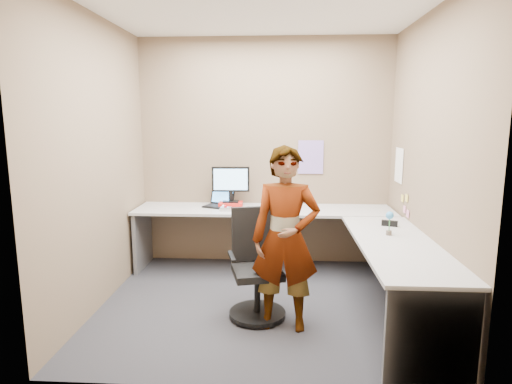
# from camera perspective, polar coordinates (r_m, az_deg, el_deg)

# --- Properties ---
(ground) EXTENTS (3.00, 3.00, 0.00)m
(ground) POSITION_cam_1_polar(r_m,az_deg,el_deg) (4.24, 0.43, -14.73)
(ground) COLOR #242328
(ground) RESTS_ON ground
(wall_back) EXTENTS (3.00, 0.00, 3.00)m
(wall_back) POSITION_cam_1_polar(r_m,az_deg,el_deg) (5.17, 1.19, 5.26)
(wall_back) COLOR brown
(wall_back) RESTS_ON ground
(wall_right) EXTENTS (0.00, 2.70, 2.70)m
(wall_right) POSITION_cam_1_polar(r_m,az_deg,el_deg) (4.09, 22.00, 3.33)
(wall_right) COLOR brown
(wall_right) RESTS_ON ground
(wall_left) EXTENTS (0.00, 2.70, 2.70)m
(wall_left) POSITION_cam_1_polar(r_m,az_deg,el_deg) (4.23, -20.34, 3.63)
(wall_left) COLOR brown
(wall_left) RESTS_ON ground
(ceiling) EXTENTS (3.00, 3.00, 0.00)m
(ceiling) POSITION_cam_1_polar(r_m,az_deg,el_deg) (3.97, 0.49, 23.51)
(ceiling) COLOR white
(ceiling) RESTS_ON wall_back
(desk) EXTENTS (2.98, 2.58, 0.73)m
(desk) POSITION_cam_1_polar(r_m,az_deg,el_deg) (4.40, 6.42, -5.69)
(desk) COLOR #A7A7A7
(desk) RESTS_ON ground
(paper_ream) EXTENTS (0.28, 0.21, 0.05)m
(paper_ream) POSITION_cam_1_polar(r_m,az_deg,el_deg) (5.04, -3.39, -1.67)
(paper_ream) COLOR red
(paper_ream) RESTS_ON desk
(monitor) EXTENTS (0.44, 0.14, 0.42)m
(monitor) POSITION_cam_1_polar(r_m,az_deg,el_deg) (5.01, -3.40, 1.43)
(monitor) COLOR black
(monitor) RESTS_ON paper_ream
(laptop) EXTENTS (0.39, 0.36, 0.22)m
(laptop) POSITION_cam_1_polar(r_m,az_deg,el_deg) (5.07, -4.81, -1.29)
(laptop) COLOR black
(laptop) RESTS_ON desk
(trackball_mouse) EXTENTS (0.12, 0.08, 0.07)m
(trackball_mouse) POSITION_cam_1_polar(r_m,az_deg,el_deg) (4.82, -4.06, -2.25)
(trackball_mouse) COLOR #B7B7BC
(trackball_mouse) RESTS_ON desk
(origami) EXTENTS (0.10, 0.10, 0.06)m
(origami) POSITION_cam_1_polar(r_m,az_deg,el_deg) (4.90, -4.40, -1.99)
(origami) COLOR white
(origami) RESTS_ON desk
(stapler) EXTENTS (0.15, 0.09, 0.05)m
(stapler) POSITION_cam_1_polar(r_m,az_deg,el_deg) (4.34, 17.39, -4.01)
(stapler) COLOR black
(stapler) RESTS_ON desk
(flower) EXTENTS (0.07, 0.07, 0.22)m
(flower) POSITION_cam_1_polar(r_m,az_deg,el_deg) (3.99, 17.38, -3.51)
(flower) COLOR brown
(flower) RESTS_ON desk
(calendar_purple) EXTENTS (0.30, 0.01, 0.40)m
(calendar_purple) POSITION_cam_1_polar(r_m,az_deg,el_deg) (5.17, 7.30, 4.63)
(calendar_purple) COLOR #846BB7
(calendar_purple) RESTS_ON wall_back
(calendar_white) EXTENTS (0.01, 0.28, 0.38)m
(calendar_white) POSITION_cam_1_polar(r_m,az_deg,el_deg) (4.95, 18.53, 3.39)
(calendar_white) COLOR white
(calendar_white) RESTS_ON wall_right
(sticky_note_a) EXTENTS (0.01, 0.07, 0.07)m
(sticky_note_a) POSITION_cam_1_polar(r_m,az_deg,el_deg) (4.66, 19.44, -0.77)
(sticky_note_a) COLOR #F2E059
(sticky_note_a) RESTS_ON wall_right
(sticky_note_b) EXTENTS (0.01, 0.07, 0.07)m
(sticky_note_b) POSITION_cam_1_polar(r_m,az_deg,el_deg) (4.73, 19.19, -2.21)
(sticky_note_b) COLOR pink
(sticky_note_b) RESTS_ON wall_right
(sticky_note_c) EXTENTS (0.01, 0.07, 0.07)m
(sticky_note_c) POSITION_cam_1_polar(r_m,az_deg,el_deg) (4.62, 19.57, -2.76)
(sticky_note_c) COLOR pink
(sticky_note_c) RESTS_ON wall_right
(sticky_note_d) EXTENTS (0.01, 0.07, 0.07)m
(sticky_note_d) POSITION_cam_1_polar(r_m,az_deg,el_deg) (4.81, 18.93, -0.79)
(sticky_note_d) COLOR #F2E059
(sticky_note_d) RESTS_ON wall_right
(office_chair) EXTENTS (0.54, 0.52, 0.95)m
(office_chair) POSITION_cam_1_polar(r_m,az_deg,el_deg) (3.89, 0.02, -10.79)
(office_chair) COLOR black
(office_chair) RESTS_ON ground
(person) EXTENTS (0.59, 0.41, 1.55)m
(person) POSITION_cam_1_polar(r_m,az_deg,el_deg) (3.57, 3.96, -6.27)
(person) COLOR #999399
(person) RESTS_ON ground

